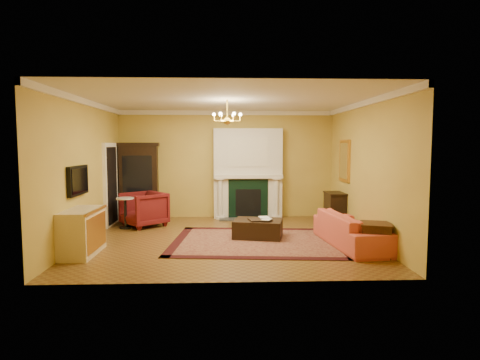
{
  "coord_description": "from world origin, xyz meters",
  "views": [
    {
      "loc": [
        -0.08,
        -8.58,
        2.05
      ],
      "look_at": [
        0.29,
        0.3,
        1.27
      ],
      "focal_mm": 30.0,
      "sensor_mm": 36.0,
      "label": 1
    }
  ],
  "objects": [
    {
      "name": "chandelier",
      "position": [
        -0.0,
        0.0,
        2.61
      ],
      "size": [
        0.63,
        0.55,
        0.53
      ],
      "color": "gold",
      "rests_on": "ceiling"
    },
    {
      "name": "topiary_left",
      "position": [
        -0.17,
        2.53,
        1.48
      ],
      "size": [
        0.17,
        0.17,
        0.46
      ],
      "color": "gray",
      "rests_on": "fireplace"
    },
    {
      "name": "gilt_mirror",
      "position": [
        2.97,
        1.4,
        1.65
      ],
      "size": [
        0.06,
        0.76,
        1.05
      ],
      "color": "gold",
      "rests_on": "wall_right"
    },
    {
      "name": "commode",
      "position": [
        -2.73,
        -1.1,
        0.43
      ],
      "size": [
        0.55,
        1.15,
        0.85
      ],
      "primitive_type": "cube",
      "rotation": [
        0.0,
        0.0,
        -0.01
      ],
      "color": "beige",
      "rests_on": "floor"
    },
    {
      "name": "china_cabinet",
      "position": [
        -2.4,
        2.49,
        1.01
      ],
      "size": [
        1.04,
        0.53,
        2.02
      ],
      "primitive_type": "cube",
      "rotation": [
        0.0,
        0.0,
        0.08
      ],
      "color": "black",
      "rests_on": "floor"
    },
    {
      "name": "pedestal_table",
      "position": [
        -2.49,
        1.24,
        0.44
      ],
      "size": [
        0.43,
        0.43,
        0.76
      ],
      "color": "black",
      "rests_on": "floor"
    },
    {
      "name": "coral_sofa",
      "position": [
        2.53,
        -0.66,
        0.44
      ],
      "size": [
        0.88,
        2.3,
        0.88
      ],
      "primitive_type": "imported",
      "rotation": [
        0.0,
        0.0,
        1.67
      ],
      "color": "#C2433D",
      "rests_on": "floor"
    },
    {
      "name": "wall_back",
      "position": [
        0.0,
        2.76,
        1.5
      ],
      "size": [
        6.0,
        0.02,
        3.0
      ],
      "primitive_type": "cube",
      "color": "gold",
      "rests_on": "floor"
    },
    {
      "name": "ottoman_tray",
      "position": [
        0.71,
        0.04,
        0.42
      ],
      "size": [
        0.53,
        0.45,
        0.03
      ],
      "primitive_type": "cube",
      "rotation": [
        0.0,
        0.0,
        0.19
      ],
      "color": "black",
      "rests_on": "leather_ottoman"
    },
    {
      "name": "console_table",
      "position": [
        2.78,
        1.52,
        0.4
      ],
      "size": [
        0.41,
        0.72,
        0.8
      ],
      "primitive_type": "cube",
      "rotation": [
        0.0,
        0.0,
        -0.0
      ],
      "color": "black",
      "rests_on": "floor"
    },
    {
      "name": "book_a",
      "position": [
        0.71,
        0.12,
        0.58
      ],
      "size": [
        0.21,
        0.06,
        0.28
      ],
      "primitive_type": "imported",
      "rotation": [
        0.0,
        0.0,
        0.14
      ],
      "color": "gray",
      "rests_on": "ottoman_tray"
    },
    {
      "name": "wall_left",
      "position": [
        -3.01,
        0.0,
        1.5
      ],
      "size": [
        0.02,
        5.5,
        3.0
      ],
      "primitive_type": "cube",
      "color": "gold",
      "rests_on": "floor"
    },
    {
      "name": "wall_right",
      "position": [
        3.01,
        0.0,
        1.5
      ],
      "size": [
        0.02,
        5.5,
        3.0
      ],
      "primitive_type": "cube",
      "color": "gold",
      "rests_on": "floor"
    },
    {
      "name": "ceiling",
      "position": [
        0.0,
        0.0,
        3.01
      ],
      "size": [
        6.0,
        5.5,
        0.02
      ],
      "primitive_type": "cube",
      "color": "silver",
      "rests_on": "wall_back"
    },
    {
      "name": "tv_panel",
      "position": [
        -2.95,
        -0.6,
        1.35
      ],
      "size": [
        0.09,
        0.95,
        0.58
      ],
      "color": "black",
      "rests_on": "wall_left"
    },
    {
      "name": "wall_front",
      "position": [
        0.0,
        -2.76,
        1.5
      ],
      "size": [
        6.0,
        0.02,
        3.0
      ],
      "primitive_type": "cube",
      "color": "gold",
      "rests_on": "floor"
    },
    {
      "name": "floor",
      "position": [
        0.0,
        0.0,
        -0.01
      ],
      "size": [
        6.0,
        5.5,
        0.02
      ],
      "primitive_type": "cube",
      "color": "brown",
      "rests_on": "ground"
    },
    {
      "name": "wingback_armchair",
      "position": [
        -2.09,
        1.48,
        0.48
      ],
      "size": [
        1.27,
        1.27,
        0.96
      ],
      "primitive_type": "imported",
      "rotation": [
        0.0,
        0.0,
        -0.86
      ],
      "color": "maroon",
      "rests_on": "floor"
    },
    {
      "name": "topiary_right",
      "position": [
        1.17,
        2.53,
        1.47
      ],
      "size": [
        0.16,
        0.16,
        0.43
      ],
      "color": "gray",
      "rests_on": "fireplace"
    },
    {
      "name": "end_table",
      "position": [
        2.72,
        -1.43,
        0.29
      ],
      "size": [
        0.63,
        0.63,
        0.58
      ],
      "primitive_type": "cube",
      "rotation": [
        0.0,
        0.0,
        -0.3
      ],
      "color": "#3A1F0F",
      "rests_on": "floor"
    },
    {
      "name": "fireplace",
      "position": [
        0.6,
        2.57,
        1.19
      ],
      "size": [
        1.9,
        0.7,
        2.5
      ],
      "color": "silver",
      "rests_on": "wall_back"
    },
    {
      "name": "crown_molding",
      "position": [
        0.0,
        0.96,
        2.94
      ],
      "size": [
        6.0,
        5.5,
        0.12
      ],
      "color": "white",
      "rests_on": "ceiling"
    },
    {
      "name": "book_b",
      "position": [
        0.76,
        -0.04,
        0.56
      ],
      "size": [
        0.18,
        0.09,
        0.26
      ],
      "primitive_type": "imported",
      "rotation": [
        0.0,
        0.0,
        -0.41
      ],
      "color": "gray",
      "rests_on": "ottoman_tray"
    },
    {
      "name": "oriental_rug",
      "position": [
        0.65,
        -0.26,
        0.01
      ],
      "size": [
        3.83,
        3.01,
        0.01
      ],
      "primitive_type": "cube",
      "rotation": [
        0.0,
        0.0,
        -0.09
      ],
      "color": "#410D13",
      "rests_on": "floor"
    },
    {
      "name": "leather_ottoman",
      "position": [
        0.68,
        0.12,
        0.21
      ],
      "size": [
        1.18,
        0.97,
        0.39
      ],
      "primitive_type": "cube",
      "rotation": [
        0.0,
        0.0,
        -0.23
      ],
      "color": "black",
      "rests_on": "oriental_rug"
    },
    {
      "name": "doorway",
      "position": [
        -2.95,
        1.7,
        1.05
      ],
      "size": [
        0.08,
        1.05,
        2.1
      ],
      "color": "white",
      "rests_on": "wall_left"
    }
  ]
}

